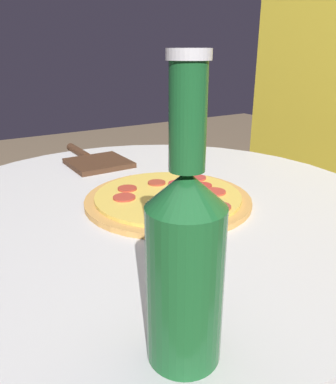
# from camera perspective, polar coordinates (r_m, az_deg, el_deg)

# --- Properties ---
(table) EXTENTS (0.90, 0.90, 0.69)m
(table) POSITION_cam_1_polar(r_m,az_deg,el_deg) (0.80, -2.05, -13.22)
(table) COLOR silver
(table) RESTS_ON ground_plane
(pizza) EXTENTS (0.31, 0.31, 0.02)m
(pizza) POSITION_cam_1_polar(r_m,az_deg,el_deg) (0.70, 0.08, -0.93)
(pizza) COLOR #C68E47
(pizza) RESTS_ON table
(beer_bottle) EXTENTS (0.07, 0.07, 0.27)m
(beer_bottle) POSITION_cam_1_polar(r_m,az_deg,el_deg) (0.32, 2.63, -10.21)
(beer_bottle) COLOR #195628
(beer_bottle) RESTS_ON table
(pizza_paddle) EXTENTS (0.27, 0.14, 0.02)m
(pizza_paddle) POSITION_cam_1_polar(r_m,az_deg,el_deg) (0.97, -11.37, 4.73)
(pizza_paddle) COLOR #422819
(pizza_paddle) RESTS_ON table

